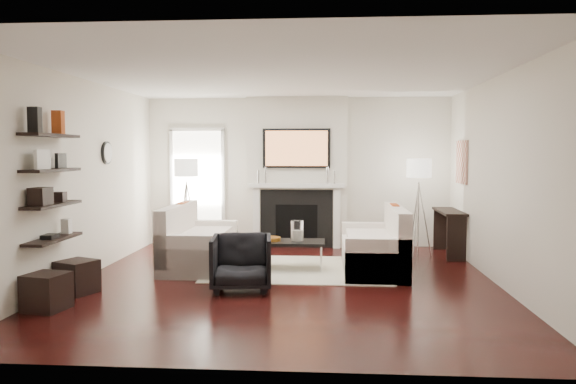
# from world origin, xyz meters

# --- Properties ---
(room_envelope) EXTENTS (6.00, 6.00, 6.00)m
(room_envelope) POSITION_xyz_m (0.00, 0.00, 1.35)
(room_envelope) COLOR black
(room_envelope) RESTS_ON ground
(chimney_breast) EXTENTS (1.80, 0.25, 2.70)m
(chimney_breast) POSITION_xyz_m (0.00, 2.88, 1.35)
(chimney_breast) COLOR silver
(chimney_breast) RESTS_ON floor
(fireplace_surround) EXTENTS (1.30, 0.02, 1.04)m
(fireplace_surround) POSITION_xyz_m (0.00, 2.74, 0.52)
(fireplace_surround) COLOR black
(fireplace_surround) RESTS_ON floor
(firebox) EXTENTS (0.75, 0.02, 0.65)m
(firebox) POSITION_xyz_m (0.00, 2.73, 0.45)
(firebox) COLOR black
(firebox) RESTS_ON floor
(mantel_pilaster_l) EXTENTS (0.12, 0.08, 1.10)m
(mantel_pilaster_l) POSITION_xyz_m (-0.72, 2.71, 0.55)
(mantel_pilaster_l) COLOR white
(mantel_pilaster_l) RESTS_ON floor
(mantel_pilaster_r) EXTENTS (0.12, 0.08, 1.10)m
(mantel_pilaster_r) POSITION_xyz_m (0.72, 2.71, 0.55)
(mantel_pilaster_r) COLOR white
(mantel_pilaster_r) RESTS_ON floor
(mantel_shelf) EXTENTS (1.70, 0.18, 0.07)m
(mantel_shelf) POSITION_xyz_m (0.00, 2.69, 1.12)
(mantel_shelf) COLOR white
(mantel_shelf) RESTS_ON chimney_breast
(tv_body) EXTENTS (1.20, 0.06, 0.70)m
(tv_body) POSITION_xyz_m (0.00, 2.71, 1.78)
(tv_body) COLOR black
(tv_body) RESTS_ON chimney_breast
(tv_screen) EXTENTS (1.10, 0.00, 0.62)m
(tv_screen) POSITION_xyz_m (0.00, 2.68, 1.78)
(tv_screen) COLOR #BF723F
(tv_screen) RESTS_ON tv_body
(candlestick_l_tall) EXTENTS (0.04, 0.04, 0.30)m
(candlestick_l_tall) POSITION_xyz_m (-0.55, 2.70, 1.30)
(candlestick_l_tall) COLOR silver
(candlestick_l_tall) RESTS_ON mantel_shelf
(candlestick_l_short) EXTENTS (0.04, 0.04, 0.24)m
(candlestick_l_short) POSITION_xyz_m (-0.68, 2.70, 1.27)
(candlestick_l_short) COLOR silver
(candlestick_l_short) RESTS_ON mantel_shelf
(candlestick_r_tall) EXTENTS (0.04, 0.04, 0.30)m
(candlestick_r_tall) POSITION_xyz_m (0.55, 2.70, 1.30)
(candlestick_r_tall) COLOR silver
(candlestick_r_tall) RESTS_ON mantel_shelf
(candlestick_r_short) EXTENTS (0.04, 0.04, 0.24)m
(candlestick_r_short) POSITION_xyz_m (0.68, 2.70, 1.27)
(candlestick_r_short) COLOR silver
(candlestick_r_short) RESTS_ON mantel_shelf
(hallway_panel) EXTENTS (0.90, 0.02, 2.10)m
(hallway_panel) POSITION_xyz_m (-1.85, 2.98, 1.05)
(hallway_panel) COLOR white
(hallway_panel) RESTS_ON floor
(door_trim_l) EXTENTS (0.06, 0.06, 2.16)m
(door_trim_l) POSITION_xyz_m (-2.33, 2.96, 1.05)
(door_trim_l) COLOR white
(door_trim_l) RESTS_ON floor
(door_trim_r) EXTENTS (0.06, 0.06, 2.16)m
(door_trim_r) POSITION_xyz_m (-1.37, 2.96, 1.05)
(door_trim_r) COLOR white
(door_trim_r) RESTS_ON floor
(door_trim_top) EXTENTS (1.02, 0.06, 0.06)m
(door_trim_top) POSITION_xyz_m (-1.85, 2.96, 2.13)
(door_trim_top) COLOR white
(door_trim_top) RESTS_ON wall_back
(rug) EXTENTS (2.60, 2.00, 0.01)m
(rug) POSITION_xyz_m (0.14, 0.84, 0.01)
(rug) COLOR beige
(rug) RESTS_ON floor
(loveseat_left_base) EXTENTS (0.85, 1.80, 0.42)m
(loveseat_left_base) POSITION_xyz_m (-1.34, 0.91, 0.21)
(loveseat_left_base) COLOR silver
(loveseat_left_base) RESTS_ON floor
(loveseat_left_back) EXTENTS (0.18, 1.80, 0.80)m
(loveseat_left_back) POSITION_xyz_m (-1.67, 0.91, 0.53)
(loveseat_left_back) COLOR silver
(loveseat_left_back) RESTS_ON floor
(loveseat_left_arm_n) EXTENTS (0.85, 0.18, 0.60)m
(loveseat_left_arm_n) POSITION_xyz_m (-1.34, 0.10, 0.30)
(loveseat_left_arm_n) COLOR silver
(loveseat_left_arm_n) RESTS_ON floor
(loveseat_left_arm_s) EXTENTS (0.85, 0.18, 0.60)m
(loveseat_left_arm_s) POSITION_xyz_m (-1.34, 1.72, 0.30)
(loveseat_left_arm_s) COLOR silver
(loveseat_left_arm_s) RESTS_ON floor
(loveseat_left_cushion) EXTENTS (0.63, 1.44, 0.10)m
(loveseat_left_cushion) POSITION_xyz_m (-1.29, 0.91, 0.47)
(loveseat_left_cushion) COLOR silver
(loveseat_left_cushion) RESTS_ON loveseat_left_base
(pillow_left_orange) EXTENTS (0.10, 0.42, 0.42)m
(pillow_left_orange) POSITION_xyz_m (-1.67, 1.21, 0.73)
(pillow_left_orange) COLOR #A94114
(pillow_left_orange) RESTS_ON loveseat_left_cushion
(pillow_left_charcoal) EXTENTS (0.10, 0.40, 0.40)m
(pillow_left_charcoal) POSITION_xyz_m (-1.67, 0.61, 0.72)
(pillow_left_charcoal) COLOR black
(pillow_left_charcoal) RESTS_ON loveseat_left_cushion
(loveseat_right_base) EXTENTS (0.85, 1.80, 0.42)m
(loveseat_right_base) POSITION_xyz_m (1.21, 0.80, 0.21)
(loveseat_right_base) COLOR silver
(loveseat_right_base) RESTS_ON floor
(loveseat_right_back) EXTENTS (0.18, 1.80, 0.80)m
(loveseat_right_back) POSITION_xyz_m (1.55, 0.80, 0.53)
(loveseat_right_back) COLOR silver
(loveseat_right_back) RESTS_ON floor
(loveseat_right_arm_n) EXTENTS (0.85, 0.18, 0.60)m
(loveseat_right_arm_n) POSITION_xyz_m (1.21, -0.01, 0.30)
(loveseat_right_arm_n) COLOR silver
(loveseat_right_arm_n) RESTS_ON floor
(loveseat_right_arm_s) EXTENTS (0.85, 0.18, 0.60)m
(loveseat_right_arm_s) POSITION_xyz_m (1.21, 1.61, 0.30)
(loveseat_right_arm_s) COLOR silver
(loveseat_right_arm_s) RESTS_ON floor
(loveseat_right_cushion) EXTENTS (0.63, 1.44, 0.10)m
(loveseat_right_cushion) POSITION_xyz_m (1.16, 0.80, 0.47)
(loveseat_right_cushion) COLOR silver
(loveseat_right_cushion) RESTS_ON loveseat_right_base
(pillow_right_orange) EXTENTS (0.10, 0.42, 0.42)m
(pillow_right_orange) POSITION_xyz_m (1.55, 1.10, 0.73)
(pillow_right_orange) COLOR #A94114
(pillow_right_orange) RESTS_ON loveseat_right_cushion
(pillow_right_charcoal) EXTENTS (0.10, 0.40, 0.40)m
(pillow_right_charcoal) POSITION_xyz_m (1.55, 0.50, 0.72)
(pillow_right_charcoal) COLOR black
(pillow_right_charcoal) RESTS_ON loveseat_right_cushion
(coffee_table) EXTENTS (1.10, 0.55, 0.04)m
(coffee_table) POSITION_xyz_m (-0.03, 0.83, 0.40)
(coffee_table) COLOR black
(coffee_table) RESTS_ON floor
(coffee_leg_nw) EXTENTS (0.02, 0.02, 0.38)m
(coffee_leg_nw) POSITION_xyz_m (-0.53, 0.61, 0.19)
(coffee_leg_nw) COLOR silver
(coffee_leg_nw) RESTS_ON floor
(coffee_leg_ne) EXTENTS (0.02, 0.02, 0.38)m
(coffee_leg_ne) POSITION_xyz_m (0.47, 0.61, 0.19)
(coffee_leg_ne) COLOR silver
(coffee_leg_ne) RESTS_ON floor
(coffee_leg_sw) EXTENTS (0.02, 0.02, 0.38)m
(coffee_leg_sw) POSITION_xyz_m (-0.53, 1.05, 0.19)
(coffee_leg_sw) COLOR silver
(coffee_leg_sw) RESTS_ON floor
(coffee_leg_se) EXTENTS (0.02, 0.02, 0.38)m
(coffee_leg_se) POSITION_xyz_m (0.47, 1.05, 0.19)
(coffee_leg_se) COLOR silver
(coffee_leg_se) RESTS_ON floor
(hurricane_glass) EXTENTS (0.18, 0.18, 0.32)m
(hurricane_glass) POSITION_xyz_m (0.12, 0.83, 0.56)
(hurricane_glass) COLOR white
(hurricane_glass) RESTS_ON coffee_table
(hurricane_candle) EXTENTS (0.11, 0.11, 0.17)m
(hurricane_candle) POSITION_xyz_m (0.12, 0.83, 0.49)
(hurricane_candle) COLOR white
(hurricane_candle) RESTS_ON coffee_table
(copper_bowl) EXTENTS (0.32, 0.32, 0.05)m
(copper_bowl) POSITION_xyz_m (-0.28, 0.83, 0.45)
(copper_bowl) COLOR #AC671C
(copper_bowl) RESTS_ON coffee_table
(armchair) EXTENTS (0.80, 0.76, 0.75)m
(armchair) POSITION_xyz_m (-0.51, -0.43, 0.38)
(armchair) COLOR black
(armchair) RESTS_ON floor
(lamp_left_post) EXTENTS (0.02, 0.02, 1.20)m
(lamp_left_post) POSITION_xyz_m (-1.85, 2.14, 0.60)
(lamp_left_post) COLOR silver
(lamp_left_post) RESTS_ON floor
(lamp_left_shade) EXTENTS (0.40, 0.40, 0.30)m
(lamp_left_shade) POSITION_xyz_m (-1.85, 2.14, 1.45)
(lamp_left_shade) COLOR white
(lamp_left_shade) RESTS_ON lamp_left_post
(lamp_left_leg_a) EXTENTS (0.25, 0.02, 1.23)m
(lamp_left_leg_a) POSITION_xyz_m (-1.74, 2.14, 0.60)
(lamp_left_leg_a) COLOR silver
(lamp_left_leg_a) RESTS_ON floor
(lamp_left_leg_b) EXTENTS (0.14, 0.22, 1.23)m
(lamp_left_leg_b) POSITION_xyz_m (-1.91, 2.24, 0.60)
(lamp_left_leg_b) COLOR silver
(lamp_left_leg_b) RESTS_ON floor
(lamp_left_leg_c) EXTENTS (0.14, 0.22, 1.23)m
(lamp_left_leg_c) POSITION_xyz_m (-1.91, 2.05, 0.60)
(lamp_left_leg_c) COLOR silver
(lamp_left_leg_c) RESTS_ON floor
(lamp_right_post) EXTENTS (0.02, 0.02, 1.20)m
(lamp_right_post) POSITION_xyz_m (2.05, 2.08, 0.60)
(lamp_right_post) COLOR silver
(lamp_right_post) RESTS_ON floor
(lamp_right_shade) EXTENTS (0.40, 0.40, 0.30)m
(lamp_right_shade) POSITION_xyz_m (2.05, 2.08, 1.45)
(lamp_right_shade) COLOR white
(lamp_right_shade) RESTS_ON lamp_right_post
(lamp_right_leg_a) EXTENTS (0.25, 0.02, 1.23)m
(lamp_right_leg_a) POSITION_xyz_m (2.16, 2.08, 0.60)
(lamp_right_leg_a) COLOR silver
(lamp_right_leg_a) RESTS_ON floor
(lamp_right_leg_b) EXTENTS (0.14, 0.22, 1.23)m
(lamp_right_leg_b) POSITION_xyz_m (2.00, 2.18, 0.60)
(lamp_right_leg_b) COLOR silver
(lamp_right_leg_b) RESTS_ON floor
(lamp_right_leg_c) EXTENTS (0.14, 0.22, 1.23)m
(lamp_right_leg_c) POSITION_xyz_m (1.99, 1.98, 0.60)
(lamp_right_leg_c) COLOR silver
(lamp_right_leg_c) RESTS_ON floor
(console_top) EXTENTS (0.35, 1.20, 0.04)m
(console_top) POSITION_xyz_m (2.57, 2.16, 0.73)
(console_top) COLOR black
(console_top) RESTS_ON floor
(console_leg_n) EXTENTS (0.30, 0.04, 0.71)m
(console_leg_n) POSITION_xyz_m (2.57, 1.61, 0.35)
(console_leg_n) COLOR black
(console_leg_n) RESTS_ON floor
(console_leg_s) EXTENTS (0.30, 0.04, 0.71)m
(console_leg_s) POSITION_xyz_m (2.57, 2.71, 0.35)
(console_leg_s) COLOR black
(console_leg_s) RESTS_ON floor
(wall_art) EXTENTS (0.03, 0.70, 0.70)m
(wall_art) POSITION_xyz_m (2.73, 2.05, 1.55)
(wall_art) COLOR #B07058
(wall_art) RESTS_ON wall_right
(shelf_bottom) EXTENTS (0.25, 1.00, 0.03)m
(shelf_bottom) POSITION_xyz_m (-2.62, -1.00, 0.70)
(shelf_bottom) COLOR black
(shelf_bottom) RESTS_ON wall_left
(shelf_lower) EXTENTS (0.25, 1.00, 0.04)m
(shelf_lower) POSITION_xyz_m (-2.62, -1.00, 1.10)
(shelf_lower) COLOR black
(shelf_lower) RESTS_ON wall_left
(shelf_upper) EXTENTS (0.25, 1.00, 0.04)m
(shelf_upper) POSITION_xyz_m (-2.62, -1.00, 1.50)
(shelf_upper) COLOR black
(shelf_upper) RESTS_ON wall_left
(shelf_top) EXTENTS (0.25, 1.00, 0.04)m
(shelf_top) POSITION_xyz_m (-2.62, -1.00, 1.90)
(shelf_top) COLOR black
(shelf_top) RESTS_ON wall_left
(decor_magfile_a) EXTENTS (0.12, 0.10, 0.28)m
(decor_magfile_a) POSITION_xyz_m (-2.62, -1.34, 2.06)
(decor_magfile_a) COLOR black
(decor_magfile_a) RESTS_ON shelf_top
(decor_magfile_b) EXTENTS (0.12, 0.10, 0.28)m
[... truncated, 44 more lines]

